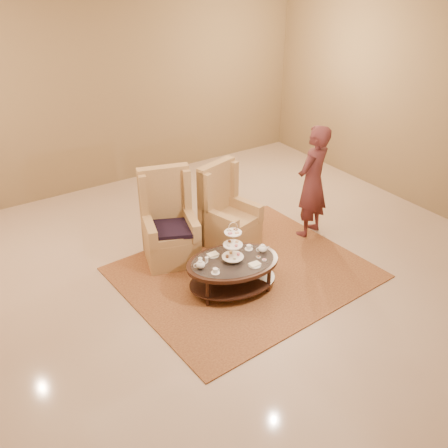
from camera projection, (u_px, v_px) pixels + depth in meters
ground at (235, 281)px, 6.88m from camera, size 8.00×8.00×0.00m
ceiling at (235, 281)px, 6.88m from camera, size 8.00×8.00×0.02m
wall_back at (110, 91)px, 8.93m from camera, size 8.00×0.04×3.50m
wall_right at (443, 110)px, 7.94m from camera, size 0.04×8.00×3.50m
rug at (244, 272)px, 7.04m from camera, size 3.40×2.90×0.02m
tea_table at (233, 266)px, 6.53m from camera, size 1.40×1.11×1.04m
armchair_left at (169, 230)px, 7.20m from camera, size 0.91×0.93×1.35m
armchair_right at (226, 219)px, 7.54m from camera, size 0.86×0.88×1.29m
person at (312, 182)px, 7.59m from camera, size 0.75×0.60×1.79m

